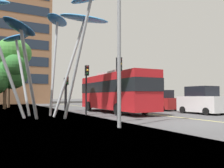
% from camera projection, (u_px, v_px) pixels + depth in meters
% --- Properties ---
extents(ground, '(120.00, 240.00, 0.10)m').
position_uv_depth(ground, '(187.00, 125.00, 12.48)').
color(ground, '#4C4C4F').
extents(red_bus, '(2.94, 11.14, 3.69)m').
position_uv_depth(red_bus, '(115.00, 90.00, 21.50)').
color(red_bus, red).
rests_on(red_bus, ground).
extents(leaf_sculpture, '(10.70, 10.31, 8.40)m').
position_uv_depth(leaf_sculpture, '(45.00, 26.00, 17.09)').
color(leaf_sculpture, '#9EA0A5').
rests_on(leaf_sculpture, ground).
extents(traffic_light_kerb_near, '(0.28, 0.42, 3.74)m').
position_uv_depth(traffic_light_kerb_near, '(119.00, 75.00, 13.54)').
color(traffic_light_kerb_near, black).
rests_on(traffic_light_kerb_near, ground).
extents(traffic_light_kerb_far, '(0.28, 0.42, 3.93)m').
position_uv_depth(traffic_light_kerb_far, '(87.00, 79.00, 18.52)').
color(traffic_light_kerb_far, black).
rests_on(traffic_light_kerb_far, ground).
extents(traffic_light_island_mid, '(0.28, 0.42, 3.39)m').
position_uv_depth(traffic_light_island_mid, '(67.00, 86.00, 22.57)').
color(traffic_light_island_mid, black).
rests_on(traffic_light_island_mid, ground).
extents(traffic_light_opposite, '(0.28, 0.42, 3.31)m').
position_uv_depth(traffic_light_opposite, '(65.00, 87.00, 23.17)').
color(traffic_light_opposite, black).
rests_on(traffic_light_opposite, ground).
extents(car_parked_mid, '(2.08, 4.05, 2.33)m').
position_uv_depth(car_parked_mid, '(202.00, 101.00, 19.89)').
color(car_parked_mid, silver).
rests_on(car_parked_mid, ground).
extents(car_parked_far, '(1.95, 4.18, 2.13)m').
position_uv_depth(car_parked_far, '(161.00, 101.00, 24.95)').
color(car_parked_far, maroon).
rests_on(car_parked_far, ground).
extents(car_side_street, '(1.94, 4.43, 2.33)m').
position_uv_depth(car_side_street, '(130.00, 99.00, 30.53)').
color(car_side_street, navy).
rests_on(car_side_street, ground).
extents(car_far_side, '(2.08, 3.89, 2.15)m').
position_uv_depth(car_far_side, '(109.00, 99.00, 36.16)').
color(car_far_side, maroon).
rests_on(car_far_side, ground).
extents(street_lamp, '(1.84, 0.44, 8.65)m').
position_uv_depth(street_lamp, '(126.00, 16.00, 11.56)').
color(street_lamp, gray).
rests_on(street_lamp, ground).
extents(tree_pavement_near, '(5.58, 4.47, 6.52)m').
position_uv_depth(tree_pavement_near, '(6.00, 75.00, 28.49)').
color(tree_pavement_near, brown).
rests_on(tree_pavement_near, ground).
extents(tree_pavement_far, '(4.51, 4.11, 9.15)m').
position_uv_depth(tree_pavement_far, '(13.00, 55.00, 31.04)').
color(tree_pavement_far, brown).
rests_on(tree_pavement_far, ground).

